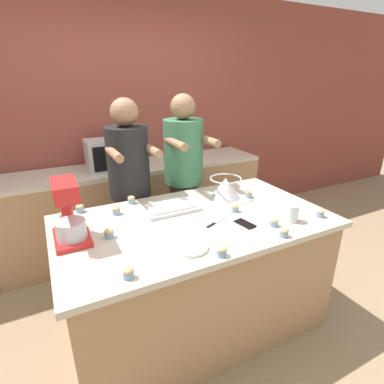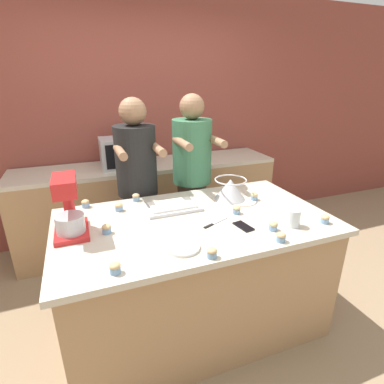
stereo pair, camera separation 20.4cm
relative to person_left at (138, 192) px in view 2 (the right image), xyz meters
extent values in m
plane|color=#937A5B|center=(0.25, -0.72, -0.88)|extent=(16.00, 16.00, 0.00)
cube|color=brown|center=(0.25, 1.00, 0.47)|extent=(10.00, 0.06, 2.70)
cube|color=#A87F56|center=(0.25, -0.72, -0.45)|extent=(1.79, 0.99, 0.86)
cube|color=beige|center=(0.25, -0.72, 0.00)|extent=(1.86, 1.05, 0.04)
cube|color=#A87F56|center=(0.25, 0.65, -0.43)|extent=(2.80, 0.60, 0.90)
cube|color=beige|center=(0.25, 0.65, 0.04)|extent=(2.80, 0.60, 0.04)
cylinder|color=#33384C|center=(0.00, 0.00, -0.45)|extent=(0.27, 0.27, 0.86)
cylinder|color=black|center=(0.00, 0.00, 0.28)|extent=(0.34, 0.34, 0.59)
sphere|color=#936B4C|center=(0.00, 0.00, 0.68)|extent=(0.22, 0.22, 0.22)
cylinder|color=#936B4C|center=(-0.15, -0.17, 0.41)|extent=(0.06, 0.34, 0.06)
cylinder|color=#936B4C|center=(0.15, -0.17, 0.41)|extent=(0.06, 0.34, 0.06)
cylinder|color=brown|center=(0.50, 0.00, -0.42)|extent=(0.27, 0.27, 0.91)
cylinder|color=#38704C|center=(0.50, 0.00, 0.31)|extent=(0.35, 0.35, 0.56)
sphere|color=#936B4C|center=(0.50, 0.00, 0.70)|extent=(0.21, 0.21, 0.21)
cylinder|color=#936B4C|center=(0.36, -0.17, 0.43)|extent=(0.06, 0.34, 0.06)
cylinder|color=#936B4C|center=(0.65, -0.17, 0.43)|extent=(0.06, 0.34, 0.06)
cube|color=red|center=(-0.54, -0.63, 0.04)|extent=(0.20, 0.30, 0.03)
cylinder|color=red|center=(-0.54, -0.52, 0.17)|extent=(0.07, 0.07, 0.25)
cube|color=red|center=(-0.54, -0.65, 0.35)|extent=(0.13, 0.26, 0.10)
cylinder|color=#BCBCC1|center=(-0.54, -0.67, 0.11)|extent=(0.17, 0.17, 0.11)
cone|color=#BCBCC1|center=(0.64, -0.48, 0.11)|extent=(0.25, 0.25, 0.17)
torus|color=#BCBCC1|center=(0.64, -0.48, 0.18)|extent=(0.25, 0.25, 0.01)
cube|color=silver|center=(0.16, -0.50, 0.03)|extent=(0.40, 0.24, 0.02)
cube|color=white|center=(0.16, -0.50, 0.05)|extent=(0.33, 0.19, 0.02)
cube|color=#B7B7BC|center=(0.01, 0.65, 0.21)|extent=(0.50, 0.33, 0.30)
cube|color=black|center=(-0.03, 0.48, 0.21)|extent=(0.34, 0.01, 0.24)
cube|color=#2D2D2D|center=(0.19, 0.48, 0.21)|extent=(0.10, 0.01, 0.24)
cube|color=black|center=(0.50, -0.94, 0.03)|extent=(0.09, 0.15, 0.01)
cube|color=black|center=(0.50, -0.94, 0.03)|extent=(0.08, 0.14, 0.00)
cylinder|color=silver|center=(0.81, -1.05, 0.08)|extent=(0.08, 0.08, 0.12)
cylinder|color=white|center=(0.05, -1.04, 0.03)|extent=(0.20, 0.20, 0.02)
cube|color=#BCBCC1|center=(0.40, -0.81, 0.03)|extent=(0.14, 0.07, 0.01)
cube|color=black|center=(0.29, -0.85, 0.03)|extent=(0.08, 0.05, 0.01)
cylinder|color=#759EC6|center=(-0.56, -0.33, 0.04)|extent=(0.05, 0.05, 0.03)
ellipsoid|color=tan|center=(-0.56, -0.33, 0.07)|extent=(0.06, 0.06, 0.03)
cylinder|color=#759EC6|center=(0.62, -1.18, 0.04)|extent=(0.05, 0.05, 0.03)
ellipsoid|color=tan|center=(0.62, -1.18, 0.07)|extent=(0.06, 0.06, 0.03)
cylinder|color=#759EC6|center=(-0.44, -0.24, 0.04)|extent=(0.05, 0.05, 0.03)
ellipsoid|color=tan|center=(-0.44, -0.24, 0.07)|extent=(0.06, 0.06, 0.03)
cylinder|color=#759EC6|center=(0.66, -1.05, 0.04)|extent=(0.05, 0.05, 0.03)
ellipsoid|color=tan|center=(0.66, -1.05, 0.07)|extent=(0.06, 0.06, 0.03)
cylinder|color=#759EC6|center=(-0.22, -0.39, 0.04)|extent=(0.05, 0.05, 0.03)
ellipsoid|color=tan|center=(-0.22, -0.39, 0.07)|extent=(0.06, 0.06, 0.03)
cylinder|color=#759EC6|center=(-0.34, -1.14, 0.04)|extent=(0.05, 0.05, 0.03)
ellipsoid|color=tan|center=(-0.34, -1.14, 0.07)|extent=(0.06, 0.06, 0.03)
cylinder|color=#759EC6|center=(0.82, -0.57, 0.04)|extent=(0.05, 0.05, 0.03)
ellipsoid|color=tan|center=(0.82, -0.57, 0.07)|extent=(0.06, 0.06, 0.03)
cylinder|color=#759EC6|center=(-0.34, -0.71, 0.04)|extent=(0.05, 0.05, 0.03)
ellipsoid|color=tan|center=(-0.34, -0.71, 0.07)|extent=(0.06, 0.06, 0.03)
cylinder|color=#759EC6|center=(-0.06, -0.25, 0.04)|extent=(0.05, 0.05, 0.03)
ellipsoid|color=tan|center=(-0.06, -0.25, 0.07)|extent=(0.06, 0.06, 0.03)
cylinder|color=#759EC6|center=(0.16, -1.19, 0.04)|extent=(0.05, 0.05, 0.03)
ellipsoid|color=tan|center=(0.16, -1.19, 0.07)|extent=(0.06, 0.06, 0.03)
cylinder|color=#759EC6|center=(0.56, -0.74, 0.04)|extent=(0.05, 0.05, 0.03)
ellipsoid|color=tan|center=(0.56, -0.74, 0.07)|extent=(0.06, 0.06, 0.03)
cylinder|color=#759EC6|center=(1.04, -1.08, 0.04)|extent=(0.05, 0.05, 0.03)
ellipsoid|color=tan|center=(1.04, -1.08, 0.07)|extent=(0.06, 0.06, 0.03)
camera|label=1|loc=(-0.61, -2.36, 0.94)|focal=28.00mm
camera|label=2|loc=(-0.43, -2.44, 0.94)|focal=28.00mm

